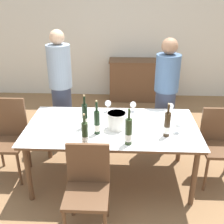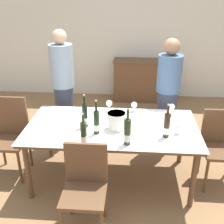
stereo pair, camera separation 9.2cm
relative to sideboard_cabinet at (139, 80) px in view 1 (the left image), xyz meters
name	(u,v)px [view 1 (the left image)]	position (x,y,z in m)	size (l,w,h in m)	color
ground_plane	(112,178)	(-0.45, -2.71, -0.42)	(12.00, 12.00, 0.00)	olive
back_wall	(119,30)	(-0.45, 0.29, 0.98)	(8.00, 0.10, 2.80)	silver
sideboard_cabinet	(139,80)	(0.00, 0.00, 0.00)	(1.25, 0.46, 0.85)	brown
dining_table	(112,131)	(-0.45, -2.71, 0.26)	(1.99, 1.04, 0.74)	brown
ice_bucket	(117,120)	(-0.39, -2.77, 0.42)	(0.22, 0.22, 0.19)	white
wine_bottle_0	(85,116)	(-0.76, -2.75, 0.46)	(0.06, 0.06, 0.40)	black
wine_bottle_1	(97,123)	(-0.60, -2.90, 0.45)	(0.06, 0.06, 0.40)	black
wine_bottle_2	(167,125)	(0.15, -2.92, 0.45)	(0.07, 0.07, 0.38)	#332314
wine_bottle_3	(129,132)	(-0.26, -3.10, 0.45)	(0.07, 0.07, 0.40)	#28381E
wine_bottle_4	(85,135)	(-0.70, -3.15, 0.44)	(0.07, 0.07, 0.36)	#28381E
wine_glass_0	(133,105)	(-0.20, -2.29, 0.41)	(0.08, 0.08, 0.14)	white
wine_glass_1	(171,107)	(0.28, -2.35, 0.42)	(0.08, 0.08, 0.15)	white
wine_glass_2	(108,104)	(-0.52, -2.30, 0.43)	(0.08, 0.08, 0.15)	white
wine_glass_3	(178,126)	(0.29, -2.84, 0.40)	(0.07, 0.07, 0.13)	white
chair_left_end	(9,133)	(-1.74, -2.62, 0.14)	(0.42, 0.42, 0.99)	brown
chair_near_front	(87,183)	(-0.65, -3.47, 0.08)	(0.42, 0.42, 0.88)	brown
chair_right_end	(219,141)	(0.84, -2.63, 0.11)	(0.42, 0.42, 0.91)	brown
person_host	(61,90)	(-1.22, -1.84, 0.44)	(0.33, 0.33, 1.71)	#383F56
person_guest_left	(166,96)	(0.27, -1.92, 0.39)	(0.33, 0.33, 1.62)	#383F56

